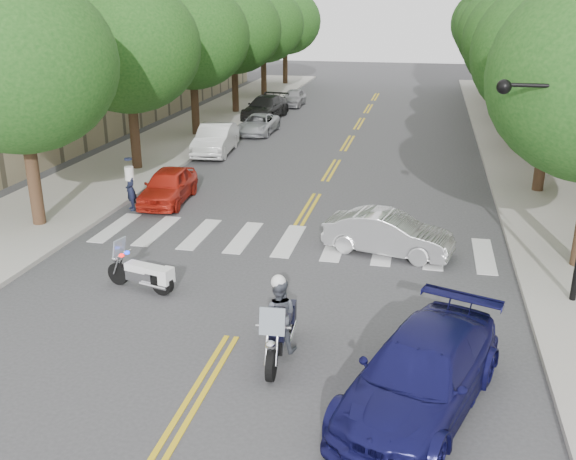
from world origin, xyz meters
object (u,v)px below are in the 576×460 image
(motorcycle_police, at_px, (279,320))
(officer_standing, at_px, (131,189))
(motorcycle_parked, at_px, (145,274))
(convertible, at_px, (388,234))
(sedan_blue, at_px, (421,374))

(motorcycle_police, height_order, officer_standing, motorcycle_police)
(motorcycle_parked, xyz_separation_m, officer_standing, (-3.47, 6.54, 0.32))
(convertible, height_order, sedan_blue, sedan_blue)
(motorcycle_police, relative_size, convertible, 0.62)
(convertible, bearing_deg, sedan_blue, -158.97)
(motorcycle_parked, bearing_deg, officer_standing, 41.84)
(motorcycle_parked, xyz_separation_m, convertible, (6.27, 4.15, 0.17))
(motorcycle_police, height_order, motorcycle_parked, motorcycle_police)
(sedan_blue, bearing_deg, convertible, 117.48)
(officer_standing, bearing_deg, motorcycle_parked, -14.42)
(motorcycle_police, relative_size, motorcycle_parked, 1.16)
(officer_standing, height_order, sedan_blue, officer_standing)
(motorcycle_police, xyz_separation_m, officer_standing, (-7.79, 9.08, -0.08))
(convertible, bearing_deg, motorcycle_parked, 136.40)
(sedan_blue, bearing_deg, officer_standing, 155.66)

